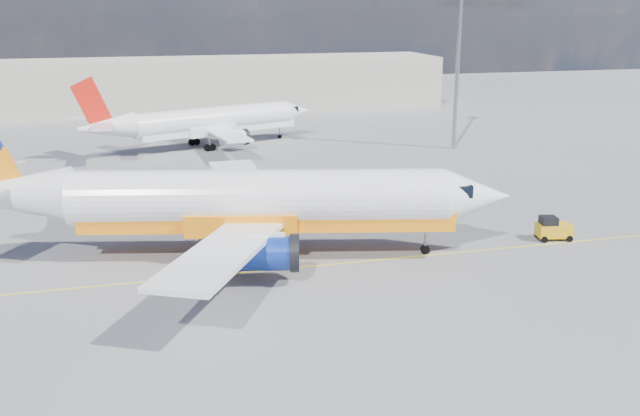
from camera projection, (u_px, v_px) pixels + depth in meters
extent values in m
plane|color=#5D5D62|center=(290.00, 287.00, 42.53)|extent=(240.00, 240.00, 0.00)
cube|color=yellow|center=(280.00, 269.00, 45.32)|extent=(70.00, 0.15, 0.01)
cube|color=#BAB1A0|center=(218.00, 84.00, 112.34)|extent=(70.00, 14.00, 8.00)
cylinder|color=white|center=(259.00, 198.00, 46.67)|extent=(24.62, 9.21, 3.77)
cone|color=white|center=(477.00, 196.00, 47.07)|extent=(5.18, 4.68, 3.77)
cone|color=white|center=(11.00, 194.00, 46.12)|extent=(8.37, 5.25, 3.58)
cube|color=black|center=(455.00, 188.00, 46.85)|extent=(2.41, 2.91, 0.78)
cube|color=orange|center=(268.00, 217.00, 47.04)|extent=(24.47, 8.56, 1.33)
cube|color=white|center=(243.00, 184.00, 54.36)|extent=(3.75, 13.36, 0.89)
cube|color=white|center=(222.00, 253.00, 39.44)|extent=(9.22, 13.46, 0.89)
cylinder|color=navy|center=(271.00, 207.00, 52.05)|extent=(4.37, 2.96, 2.11)
cylinder|color=navy|center=(265.00, 253.00, 42.46)|extent=(4.37, 2.96, 2.11)
cylinder|color=black|center=(295.00, 207.00, 52.10)|extent=(1.07, 2.39, 2.33)
cylinder|color=black|center=(295.00, 253.00, 42.51)|extent=(1.07, 2.39, 2.33)
cube|color=white|center=(5.00, 171.00, 49.28)|extent=(2.90, 5.73, 0.20)
cylinder|color=gray|center=(426.00, 234.00, 47.70)|extent=(0.24, 0.24, 2.33)
cylinder|color=black|center=(425.00, 250.00, 47.99)|extent=(0.67, 0.40, 0.62)
cylinder|color=black|center=(231.00, 236.00, 50.13)|extent=(1.07, 0.64, 1.00)
cylinder|color=black|center=(223.00, 263.00, 45.02)|extent=(1.07, 0.64, 1.00)
cylinder|color=white|center=(215.00, 120.00, 83.32)|extent=(19.34, 9.32, 3.01)
cone|color=white|center=(297.00, 111.00, 89.53)|extent=(4.34, 4.01, 3.01)
cone|color=white|center=(106.00, 127.00, 76.31)|extent=(6.79, 4.75, 2.86)
cube|color=black|center=(289.00, 108.00, 88.73)|extent=(2.09, 2.42, 0.62)
cube|color=white|center=(218.00, 128.00, 83.84)|extent=(19.16, 8.82, 1.06)
cube|color=white|center=(183.00, 120.00, 87.74)|extent=(8.21, 10.41, 0.71)
cube|color=white|center=(229.00, 135.00, 77.91)|extent=(3.83, 10.83, 0.71)
cylinder|color=white|center=(204.00, 128.00, 87.17)|extent=(3.56, 2.64, 1.68)
cylinder|color=white|center=(234.00, 138.00, 80.85)|extent=(3.56, 2.64, 1.68)
cylinder|color=black|center=(214.00, 127.00, 87.94)|extent=(1.04, 1.90, 1.86)
cylinder|color=black|center=(245.00, 137.00, 81.62)|extent=(1.04, 1.90, 1.86)
cube|color=red|center=(92.00, 103.00, 74.84)|extent=(4.00, 1.63, 5.52)
cube|color=white|center=(85.00, 120.00, 77.68)|extent=(4.23, 4.69, 0.16)
cube|color=white|center=(102.00, 127.00, 73.18)|extent=(2.06, 4.47, 0.16)
cylinder|color=gray|center=(280.00, 130.00, 88.67)|extent=(0.20, 0.20, 1.86)
cylinder|color=black|center=(280.00, 137.00, 88.91)|extent=(0.54, 0.37, 0.50)
cylinder|color=black|center=(194.00, 142.00, 84.82)|extent=(0.86, 0.58, 0.80)
cylinder|color=black|center=(210.00, 148.00, 81.45)|extent=(0.86, 0.58, 0.80)
cylinder|color=black|center=(537.00, 234.00, 51.52)|extent=(0.49, 0.26, 0.46)
cylinder|color=black|center=(544.00, 239.00, 50.28)|extent=(0.49, 0.26, 0.46)
cylinder|color=black|center=(562.00, 233.00, 51.67)|extent=(0.49, 0.26, 0.46)
cylinder|color=black|center=(570.00, 239.00, 50.43)|extent=(0.49, 0.26, 0.46)
cube|color=gold|center=(554.00, 230.00, 50.85)|extent=(2.59, 1.69, 0.92)
cube|color=black|center=(549.00, 220.00, 50.61)|extent=(1.28, 1.28, 0.55)
cube|color=white|center=(170.00, 281.00, 43.28)|extent=(0.40, 0.40, 0.04)
cone|color=#E35609|center=(170.00, 277.00, 43.20)|extent=(0.34, 0.34, 0.52)
cylinder|color=gray|center=(458.00, 55.00, 80.07)|extent=(0.47, 0.47, 21.30)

